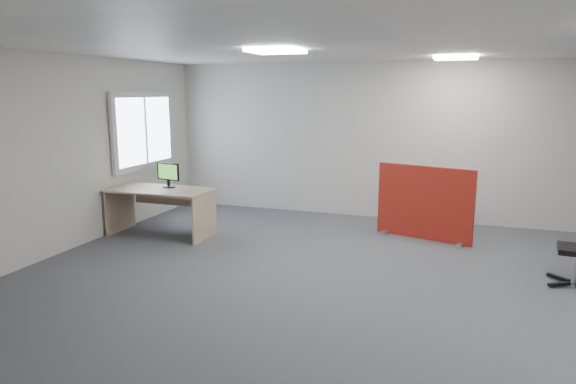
# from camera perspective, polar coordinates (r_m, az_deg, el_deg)

# --- Properties ---
(floor) EXTENTS (9.00, 9.00, 0.00)m
(floor) POSITION_cam_1_polar(r_m,az_deg,el_deg) (5.89, 11.09, -11.01)
(floor) COLOR #53565B
(floor) RESTS_ON ground
(ceiling) EXTENTS (9.00, 7.00, 0.02)m
(ceiling) POSITION_cam_1_polar(r_m,az_deg,el_deg) (5.48, 12.18, 16.14)
(ceiling) COLOR white
(ceiling) RESTS_ON wall_back
(wall_back) EXTENTS (9.00, 0.02, 2.70)m
(wall_back) POSITION_cam_1_polar(r_m,az_deg,el_deg) (8.98, 14.60, 5.35)
(wall_back) COLOR silver
(wall_back) RESTS_ON floor
(wall_front) EXTENTS (9.00, 0.02, 2.70)m
(wall_front) POSITION_cam_1_polar(r_m,az_deg,el_deg) (2.21, -0.84, -11.41)
(wall_front) COLOR silver
(wall_front) RESTS_ON floor
(wall_left) EXTENTS (0.02, 7.00, 2.70)m
(wall_left) POSITION_cam_1_polar(r_m,az_deg,el_deg) (7.55, -24.63, 3.67)
(wall_left) COLOR silver
(wall_left) RESTS_ON floor
(window) EXTENTS (0.06, 1.70, 1.30)m
(window) POSITION_cam_1_polar(r_m,az_deg,el_deg) (9.04, -15.68, 6.60)
(window) COLOR white
(window) RESTS_ON wall_left
(ceiling_lights) EXTENTS (4.10, 4.10, 0.04)m
(ceiling_lights) POSITION_cam_1_polar(r_m,az_deg,el_deg) (6.11, 16.18, 15.13)
(ceiling_lights) COLOR white
(ceiling_lights) RESTS_ON ceiling
(red_divider) EXTENTS (1.44, 0.47, 1.11)m
(red_divider) POSITION_cam_1_polar(r_m,az_deg,el_deg) (7.95, 14.89, -1.26)
(red_divider) COLOR maroon
(red_divider) RESTS_ON floor
(second_desk) EXTENTS (1.57, 0.78, 0.73)m
(second_desk) POSITION_cam_1_polar(r_m,az_deg,el_deg) (8.16, -13.84, -0.86)
(second_desk) COLOR tan
(second_desk) RESTS_ON floor
(monitor_second) EXTENTS (0.42, 0.19, 0.38)m
(monitor_second) POSITION_cam_1_polar(r_m,az_deg,el_deg) (8.16, -13.17, 1.97)
(monitor_second) COLOR black
(monitor_second) RESTS_ON second_desk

